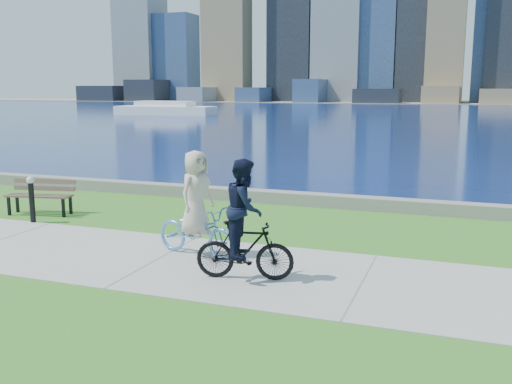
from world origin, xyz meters
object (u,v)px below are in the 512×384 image
bollard_lamp (31,196)px  cyclist_woman (197,217)px  cyclist_man (245,229)px  park_bench (41,193)px

bollard_lamp → cyclist_woman: size_ratio=0.56×
cyclist_woman → cyclist_man: 1.73m
park_bench → cyclist_man: bearing=-35.1°
park_bench → bollard_lamp: size_ratio=1.57×
cyclist_woman → cyclist_man: bearing=-111.6°
bollard_lamp → cyclist_woman: 5.28m
cyclist_woman → cyclist_man: cyclist_man is taller
park_bench → cyclist_woman: bearing=-31.9°
bollard_lamp → cyclist_man: (6.55, -2.21, 0.24)m
cyclist_man → cyclist_woman: bearing=43.1°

